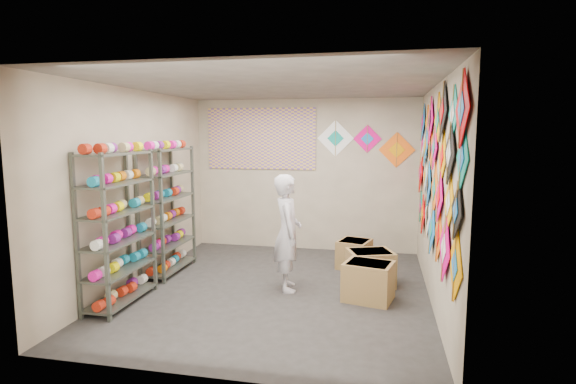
% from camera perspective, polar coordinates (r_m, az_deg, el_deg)
% --- Properties ---
extents(ground, '(4.50, 4.50, 0.00)m').
position_cam_1_polar(ground, '(6.21, -1.50, -12.32)').
color(ground, '#282523').
extents(room_walls, '(4.50, 4.50, 4.50)m').
position_cam_1_polar(room_walls, '(5.86, -1.56, 2.99)').
color(room_walls, tan).
rests_on(room_walls, ground).
extents(shelf_rack_front, '(0.40, 1.10, 1.90)m').
position_cam_1_polar(shelf_rack_front, '(5.87, -20.76, -4.35)').
color(shelf_rack_front, '#4C5147').
rests_on(shelf_rack_front, ground).
extents(shelf_rack_back, '(0.40, 1.10, 1.90)m').
position_cam_1_polar(shelf_rack_back, '(6.98, -15.05, -2.28)').
color(shelf_rack_back, '#4C5147').
rests_on(shelf_rack_back, ground).
extents(string_spools, '(0.12, 2.36, 0.12)m').
position_cam_1_polar(string_spools, '(6.40, -17.69, -2.39)').
color(string_spools, '#FF14A9').
rests_on(string_spools, ground).
extents(kite_wall_display, '(0.06, 4.34, 2.06)m').
position_cam_1_polar(kite_wall_display, '(5.74, 18.08, 2.51)').
color(kite_wall_display, '#ED9800').
rests_on(kite_wall_display, room_walls).
extents(back_wall_kites, '(1.68, 0.02, 0.82)m').
position_cam_1_polar(back_wall_kites, '(7.93, 9.76, 6.20)').
color(back_wall_kites, white).
rests_on(back_wall_kites, room_walls).
extents(poster, '(2.00, 0.01, 1.10)m').
position_cam_1_polar(poster, '(8.20, -3.45, 6.77)').
color(poster, '#674495').
rests_on(poster, room_walls).
extents(shopkeeper, '(0.78, 0.69, 1.57)m').
position_cam_1_polar(shopkeeper, '(6.02, -0.06, -5.17)').
color(shopkeeper, beige).
rests_on(shopkeeper, ground).
extents(carton_a, '(0.68, 0.61, 0.49)m').
position_cam_1_polar(carton_a, '(5.88, 10.18, -11.09)').
color(carton_a, olive).
rests_on(carton_a, ground).
extents(carton_b, '(0.73, 0.66, 0.49)m').
position_cam_1_polar(carton_b, '(6.41, 10.39, -9.49)').
color(carton_b, olive).
rests_on(carton_b, ground).
extents(carton_c, '(0.57, 0.61, 0.44)m').
position_cam_1_polar(carton_c, '(7.19, 8.41, -7.79)').
color(carton_c, olive).
rests_on(carton_c, ground).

